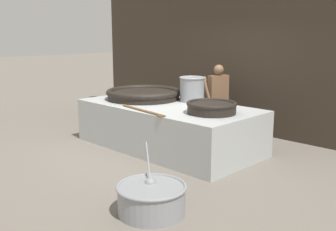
{
  "coord_description": "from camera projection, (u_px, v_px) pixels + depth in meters",
  "views": [
    {
      "loc": [
        5.09,
        -5.15,
        2.16
      ],
      "look_at": [
        0.0,
        0.0,
        0.62
      ],
      "focal_mm": 42.0,
      "sensor_mm": 36.0,
      "label": 1
    }
  ],
  "objects": [
    {
      "name": "prep_bowl_vegetables",
      "position": [
        152.0,
        198.0,
        4.75
      ],
      "size": [
        0.99,
        0.86,
        0.71
      ],
      "color": "gray",
      "rests_on": "ground_plane"
    },
    {
      "name": "ground_plane",
      "position": [
        168.0,
        147.0,
        7.53
      ],
      "size": [
        60.0,
        60.0,
        0.0
      ],
      "primitive_type": "plane",
      "color": "slate"
    },
    {
      "name": "hearth_platform",
      "position": [
        168.0,
        126.0,
        7.44
      ],
      "size": [
        3.46,
        1.72,
        0.83
      ],
      "color": "#B2B7B7",
      "rests_on": "ground_plane"
    },
    {
      "name": "stock_pot",
      "position": [
        192.0,
        89.0,
        7.67
      ],
      "size": [
        0.51,
        0.51,
        0.48
      ],
      "color": "gray",
      "rests_on": "hearth_platform"
    },
    {
      "name": "cook",
      "position": [
        218.0,
        98.0,
        8.21
      ],
      "size": [
        0.43,
        0.6,
        1.51
      ],
      "rotation": [
        0.0,
        0.0,
        2.89
      ],
      "color": "brown",
      "rests_on": "ground_plane"
    },
    {
      "name": "stirring_paddle",
      "position": [
        144.0,
        111.0,
        6.69
      ],
      "size": [
        1.21,
        0.22,
        0.04
      ],
      "rotation": [
        0.0,
        0.0,
        -0.13
      ],
      "color": "brown",
      "rests_on": "hearth_platform"
    },
    {
      "name": "giant_wok_near",
      "position": [
        143.0,
        94.0,
        7.97
      ],
      "size": [
        1.51,
        1.51,
        0.2
      ],
      "color": "black",
      "rests_on": "hearth_platform"
    },
    {
      "name": "back_wall",
      "position": [
        237.0,
        53.0,
        8.69
      ],
      "size": [
        8.69,
        0.24,
        3.42
      ],
      "primitive_type": "cube",
      "color": "#382D23",
      "rests_on": "ground_plane"
    },
    {
      "name": "giant_wok_far",
      "position": [
        212.0,
        107.0,
        6.57
      ],
      "size": [
        0.85,
        0.85,
        0.2
      ],
      "color": "black",
      "rests_on": "hearth_platform"
    }
  ]
}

